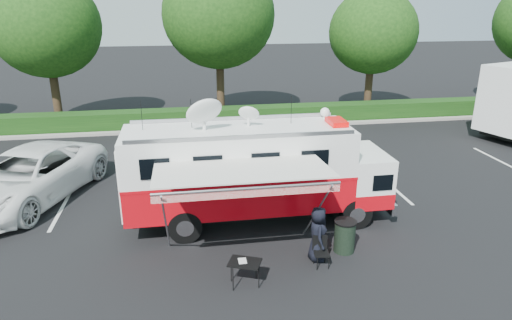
{
  "coord_description": "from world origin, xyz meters",
  "views": [
    {
      "loc": [
        -2.25,
        -13.07,
        6.77
      ],
      "look_at": [
        0.0,
        0.5,
        1.9
      ],
      "focal_mm": 32.0,
      "sensor_mm": 36.0,
      "label": 1
    }
  ],
  "objects": [
    {
      "name": "ground_plane",
      "position": [
        0.0,
        0.0,
        0.0
      ],
      "size": [
        120.0,
        120.0,
        0.0
      ],
      "primitive_type": "plane",
      "color": "black",
      "rests_on": "ground"
    },
    {
      "name": "back_border",
      "position": [
        1.14,
        12.9,
        5.0
      ],
      "size": [
        60.0,
        6.14,
        8.87
      ],
      "color": "#9E998E",
      "rests_on": "ground_plane"
    },
    {
      "name": "stall_lines",
      "position": [
        -0.5,
        3.0,
        0.0
      ],
      "size": [
        24.12,
        5.5,
        0.01
      ],
      "color": "silver",
      "rests_on": "ground_plane"
    },
    {
      "name": "command_truck",
      "position": [
        -0.07,
        -0.0,
        1.7
      ],
      "size": [
        8.28,
        2.28,
        3.98
      ],
      "color": "black",
      "rests_on": "ground_plane"
    },
    {
      "name": "awning",
      "position": [
        -0.81,
        -2.37,
        2.55
      ],
      "size": [
        4.52,
        2.36,
        2.73
      ],
      "color": "silver",
      "rests_on": "ground_plane"
    },
    {
      "name": "white_suv",
      "position": [
        -7.74,
        2.92,
        0.0
      ],
      "size": [
        5.16,
        7.13,
        1.8
      ],
      "primitive_type": "imported",
      "rotation": [
        0.0,
        0.0,
        -0.38
      ],
      "color": "white",
      "rests_on": "ground_plane"
    },
    {
      "name": "person",
      "position": [
        1.18,
        -2.56,
        0.0
      ],
      "size": [
        0.58,
        0.81,
        1.56
      ],
      "primitive_type": "imported",
      "rotation": [
        0.0,
        0.0,
        1.46
      ],
      "color": "black",
      "rests_on": "ground_plane"
    },
    {
      "name": "folding_table",
      "position": [
        -0.93,
        -3.41,
        0.61
      ],
      "size": [
        0.93,
        0.8,
        0.66
      ],
      "color": "black",
      "rests_on": "ground_plane"
    },
    {
      "name": "folding_chair",
      "position": [
        1.2,
        -2.83,
        0.49
      ],
      "size": [
        0.45,
        0.47,
        0.83
      ],
      "color": "black",
      "rests_on": "ground_plane"
    },
    {
      "name": "trash_bin",
      "position": [
        2.07,
        -2.26,
        0.47
      ],
      "size": [
        0.63,
        0.63,
        0.94
      ],
      "color": "black",
      "rests_on": "ground_plane"
    }
  ]
}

